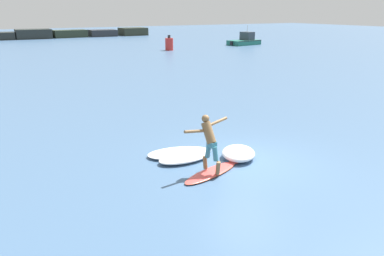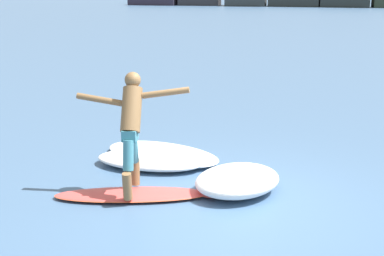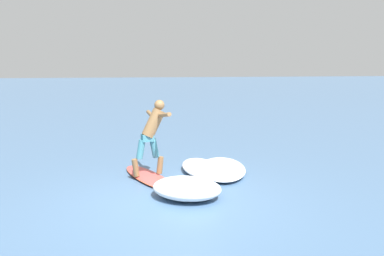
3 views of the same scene
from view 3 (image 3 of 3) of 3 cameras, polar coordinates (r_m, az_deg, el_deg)
name	(u,v)px [view 3 (image 3 of 3)]	position (r m, az deg, el deg)	size (l,w,h in m)	color
ground_plane	(170,200)	(7.31, -3.40, -10.84)	(200.00, 200.00, 0.00)	#426286
surfboard	(149,177)	(8.63, -6.58, -7.44)	(2.44, 1.23, 0.22)	#D64B46
surfer	(152,131)	(8.47, -6.05, -0.42)	(1.63, 0.82, 1.71)	brown
wave_foam_at_tail	(187,188)	(7.36, -0.80, -9.14)	(1.68, 1.75, 0.38)	white
wave_foam_at_nose	(202,168)	(9.07, 1.51, -6.11)	(1.84, 0.90, 0.23)	white
wave_foam_beside	(222,169)	(9.15, 4.57, -6.18)	(2.42, 1.68, 0.17)	white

